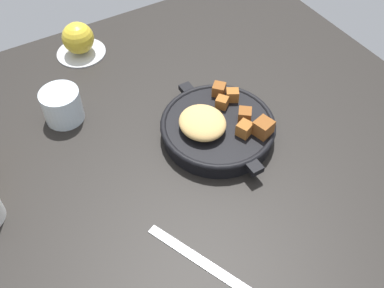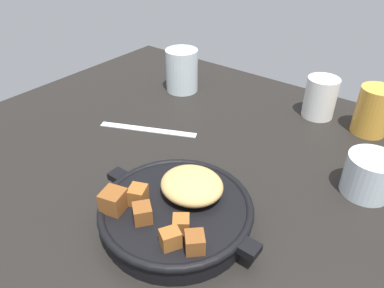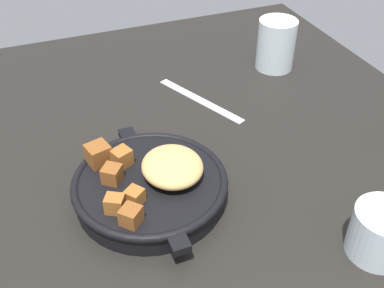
% 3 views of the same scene
% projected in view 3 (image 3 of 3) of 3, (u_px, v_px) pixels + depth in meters
% --- Properties ---
extents(ground_plane, '(1.06, 1.01, 0.02)m').
position_uv_depth(ground_plane, '(172.00, 175.00, 0.73)').
color(ground_plane, black).
extents(cast_iron_skillet, '(0.26, 0.22, 0.07)m').
position_uv_depth(cast_iron_skillet, '(151.00, 184.00, 0.66)').
color(cast_iron_skillet, black).
rests_on(cast_iron_skillet, ground_plane).
extents(butter_knife, '(0.19, 0.10, 0.00)m').
position_uv_depth(butter_knife, '(200.00, 100.00, 0.88)').
color(butter_knife, silver).
rests_on(butter_knife, ground_plane).
extents(water_glass_short, '(0.08, 0.08, 0.07)m').
position_uv_depth(water_glass_short, '(381.00, 233.00, 0.58)').
color(water_glass_short, silver).
rests_on(water_glass_short, ground_plane).
extents(water_glass_tall, '(0.08, 0.08, 0.10)m').
position_uv_depth(water_glass_tall, '(276.00, 44.00, 0.95)').
color(water_glass_tall, silver).
rests_on(water_glass_tall, ground_plane).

